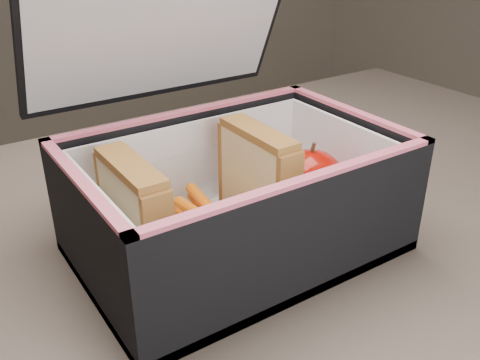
{
  "coord_description": "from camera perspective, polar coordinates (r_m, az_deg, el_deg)",
  "views": [
    {
      "loc": [
        -0.22,
        -0.33,
        1.03
      ],
      "look_at": [
        0.02,
        0.03,
        0.81
      ],
      "focal_mm": 40.0,
      "sensor_mm": 36.0,
      "label": 1
    }
  ],
  "objects": [
    {
      "name": "lunch_bag",
      "position": [
        0.48,
        -0.63,
        -0.94
      ],
      "size": [
        0.28,
        0.26,
        0.27
      ],
      "color": "black",
      "rests_on": "kitchen_table"
    },
    {
      "name": "sandwich_left",
      "position": [
        0.43,
        -11.14,
        -4.0
      ],
      "size": [
        0.02,
        0.09,
        0.1
      ],
      "color": "beige",
      "rests_on": "plastic_tub"
    },
    {
      "name": "paper_napkin",
      "position": [
        0.54,
        6.67,
        -2.97
      ],
      "size": [
        0.11,
        0.11,
        0.01
      ],
      "primitive_type": "cube",
      "rotation": [
        0.0,
        0.0,
        0.35
      ],
      "color": "white",
      "rests_on": "lunch_bag"
    },
    {
      "name": "kitchen_table",
      "position": [
        0.55,
        -0.03,
        -16.23
      ],
      "size": [
        1.2,
        0.8,
        0.75
      ],
      "color": "brown",
      "rests_on": "ground"
    },
    {
      "name": "carrot_sticks",
      "position": [
        0.48,
        -3.57,
        -5.13
      ],
      "size": [
        0.06,
        0.13,
        0.03
      ],
      "color": "#F25113",
      "rests_on": "plastic_tub"
    },
    {
      "name": "sandwich_right",
      "position": [
        0.48,
        1.9,
        -0.0
      ],
      "size": [
        0.02,
        0.09,
        0.1
      ],
      "color": "beige",
      "rests_on": "plastic_tub"
    },
    {
      "name": "red_apple",
      "position": [
        0.52,
        7.56,
        0.01
      ],
      "size": [
        0.08,
        0.08,
        0.07
      ],
      "rotation": [
        0.0,
        0.0,
        0.4
      ],
      "color": "#7D0302",
      "rests_on": "paper_napkin"
    },
    {
      "name": "plastic_tub",
      "position": [
        0.47,
        -4.18,
        -3.87
      ],
      "size": [
        0.16,
        0.12,
        0.07
      ],
      "primitive_type": null,
      "color": "white",
      "rests_on": "lunch_bag"
    }
  ]
}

